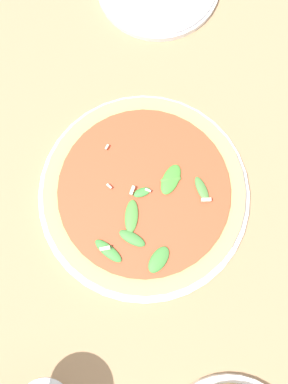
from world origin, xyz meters
The scene contains 2 objects.
ground_plane centered at (0.00, 0.00, 0.00)m, with size 6.00×6.00×0.00m, color #9E7A56.
pizza_arugula_main centered at (0.02, -0.04, 0.02)m, with size 0.31×0.31×0.05m.
Camera 1 is at (0.15, -0.04, 0.65)m, focal length 42.00 mm.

